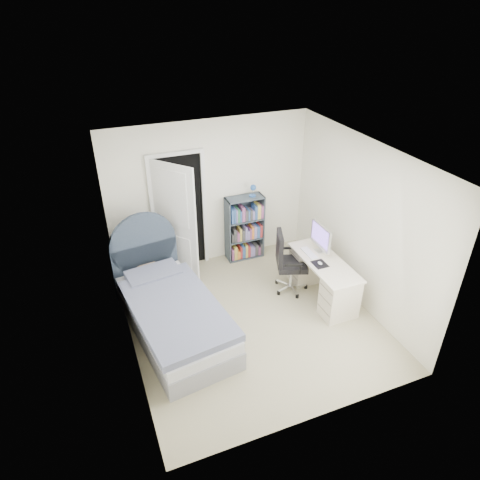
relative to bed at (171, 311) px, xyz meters
name	(u,v)px	position (x,y,z in m)	size (l,w,h in m)	color
room_shell	(253,247)	(1.12, -0.25, 0.94)	(3.50, 3.70, 2.60)	gray
door	(177,218)	(0.47, 1.32, 0.72)	(0.92, 0.67, 2.06)	black
bed	(171,311)	(0.00, 0.00, 0.00)	(1.34, 2.37, 1.39)	gray
nightstand	(139,265)	(-0.22, 1.17, 0.09)	(0.42, 0.42, 0.62)	tan
floor_lamp	(175,245)	(0.39, 1.28, 0.26)	(0.20, 0.20, 1.41)	silver
bookcase	(245,230)	(1.68, 1.38, 0.23)	(0.65, 0.28, 1.39)	#3D4953
desk	(322,277)	(2.34, -0.14, 0.05)	(0.54, 1.36, 1.11)	beige
office_chair	(287,259)	(1.91, 0.23, 0.25)	(0.58, 0.59, 1.03)	silver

